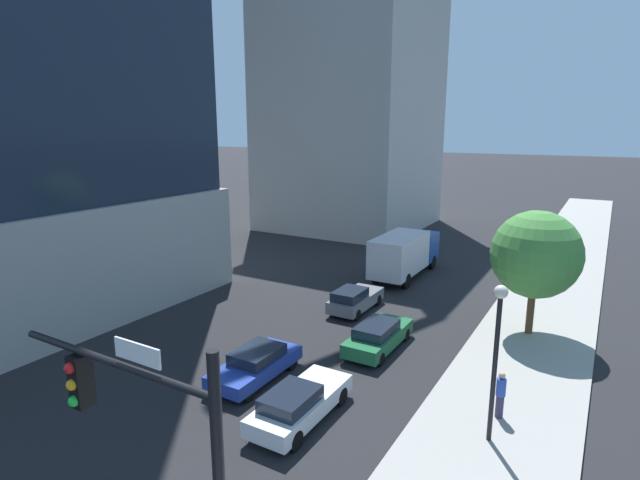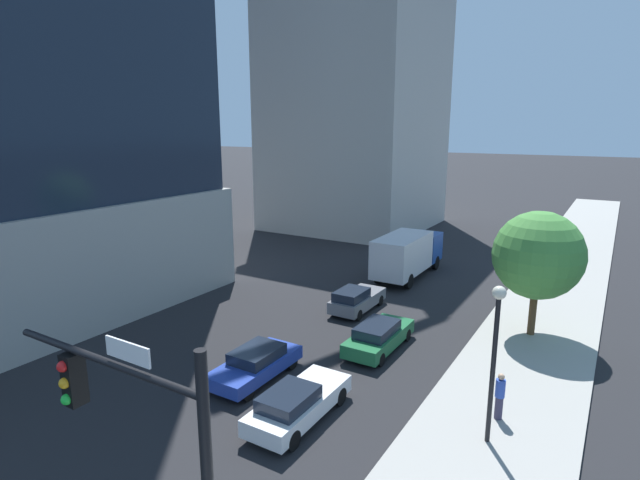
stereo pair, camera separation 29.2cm
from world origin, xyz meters
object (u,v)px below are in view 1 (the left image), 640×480
at_px(construction_building, 352,81).
at_px(car_blue, 256,364).
at_px(car_gray, 355,299).
at_px(box_truck, 404,252).
at_px(car_green, 378,336).
at_px(traffic_light_pole, 156,457).
at_px(pedestrian_blue_shirt, 501,394).
at_px(street_tree, 536,255).
at_px(car_white, 299,403).
at_px(street_lamp, 497,340).

distance_m(construction_building, car_blue, 37.05).
relative_size(car_gray, box_truck, 0.53).
bearing_deg(car_green, car_blue, -121.80).
height_order(traffic_light_pole, pedestrian_blue_shirt, traffic_light_pole).
relative_size(street_tree, car_blue, 1.42).
bearing_deg(car_white, car_gray, 106.53).
bearing_deg(car_gray, car_blue, -90.00).
height_order(street_tree, car_green, street_tree).
relative_size(car_gray, car_green, 0.90).
height_order(traffic_light_pole, car_blue, traffic_light_pole).
xyz_separation_m(car_white, pedestrian_blue_shirt, (6.22, 3.68, 0.34)).
height_order(traffic_light_pole, car_green, traffic_light_pole).
bearing_deg(car_white, pedestrian_blue_shirt, 30.62).
height_order(car_gray, car_green, car_gray).
height_order(street_lamp, street_tree, street_tree).
relative_size(construction_building, pedestrian_blue_shirt, 20.76).
height_order(car_green, car_blue, car_green).
relative_size(street_lamp, car_gray, 1.31).
bearing_deg(box_truck, construction_building, 128.51).
distance_m(construction_building, car_green, 33.94).
relative_size(street_lamp, car_green, 1.18).
bearing_deg(car_green, traffic_light_pole, -80.78).
bearing_deg(street_tree, car_blue, -131.01).
xyz_separation_m(box_truck, pedestrian_blue_shirt, (9.47, -15.07, -0.74)).
bearing_deg(construction_building, car_blue, -69.53).
distance_m(car_green, pedestrian_blue_shirt, 7.04).
bearing_deg(street_lamp, traffic_light_pole, -109.32).
bearing_deg(car_white, traffic_light_pole, -73.50).
bearing_deg(street_tree, car_green, -138.10).
distance_m(car_white, car_blue, 3.68).
distance_m(street_tree, car_blue, 14.50).
relative_size(construction_building, car_gray, 8.78).
bearing_deg(street_lamp, car_gray, 136.93).
relative_size(car_white, box_truck, 0.60).
bearing_deg(box_truck, car_white, -80.15).
distance_m(traffic_light_pole, car_green, 16.14).
relative_size(street_tree, car_gray, 1.52).
distance_m(traffic_light_pole, car_gray, 20.65).
distance_m(traffic_light_pole, box_truck, 27.96).
bearing_deg(box_truck, pedestrian_blue_shirt, -57.84).
height_order(street_tree, car_blue, street_tree).
height_order(car_gray, car_white, car_gray).
height_order(car_white, car_green, car_white).
xyz_separation_m(street_tree, car_white, (-5.96, -12.31, -3.55)).
relative_size(box_truck, pedestrian_blue_shirt, 4.47).
distance_m(construction_building, car_gray, 29.39).
bearing_deg(street_lamp, construction_building, 124.09).
bearing_deg(car_blue, car_green, 58.20).
relative_size(car_white, pedestrian_blue_shirt, 2.70).
height_order(car_white, car_blue, car_white).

